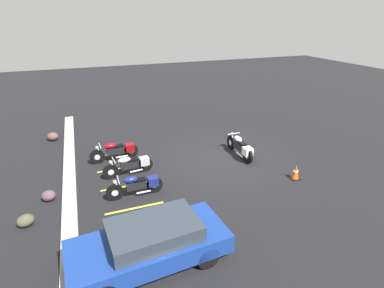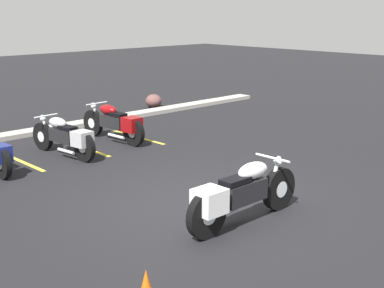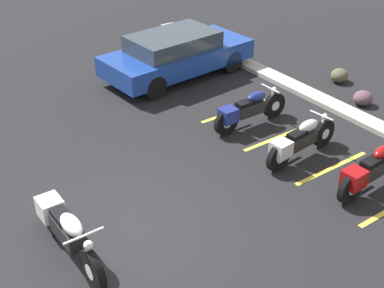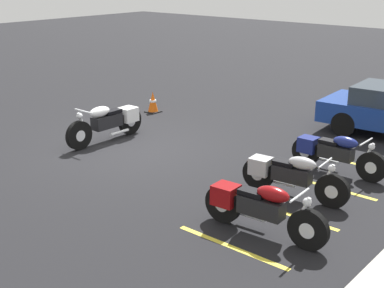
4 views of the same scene
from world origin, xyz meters
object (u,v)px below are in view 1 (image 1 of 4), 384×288
Objects in this scene: parked_bike_0 at (138,185)px; car_blue at (151,243)px; motorcycle_white_featured at (241,147)px; parked_bike_2 at (117,151)px; landscape_rock_0 at (53,137)px; traffic_cone at (296,172)px; landscape_rock_1 at (48,196)px; landscape_rock_2 at (25,221)px; parked_bike_1 at (131,165)px.

parked_bike_0 is 3.49m from car_blue.
motorcycle_white_featured reaches higher than parked_bike_2.
parked_bike_2 is at bearing -141.08° from landscape_rock_0.
parked_bike_2 is 8.07m from traffic_cone.
landscape_rock_0 is at bearing 1.02° from landscape_rock_1.
parked_bike_0 is 4.32× the size of landscape_rock_1.
landscape_rock_1 is (-2.51, 2.86, -0.28)m from parked_bike_2.
motorcycle_white_featured reaches higher than landscape_rock_2.
landscape_rock_0 is 1.17× the size of landscape_rock_1.
traffic_cone is (-4.44, -6.74, -0.17)m from parked_bike_2.
landscape_rock_0 is 12.65m from traffic_cone.
parked_bike_0 is 3.38m from parked_bike_2.
landscape_rock_2 is at bearing 176.13° from landscape_rock_0.
motorcycle_white_featured is 4.10× the size of landscape_rock_0.
parked_bike_0 reaches higher than landscape_rock_1.
parked_bike_1 is at bearing 99.50° from parked_bike_2.
landscape_rock_2 is 0.85× the size of traffic_cone.
parked_bike_1 is at bearing -91.91° from parked_bike_0.
landscape_rock_1 is at bearing -25.03° from landscape_rock_2.
parked_bike_1 is at bearing -74.52° from landscape_rock_1.
car_blue is (-3.47, 0.32, 0.23)m from parked_bike_0.
motorcycle_white_featured is at bearing 172.93° from parked_bike_1.
parked_bike_2 is (1.74, 5.63, -0.02)m from motorcycle_white_featured.
parked_bike_2 is (1.62, 0.37, 0.02)m from parked_bike_1.
landscape_rock_1 is at bearing -15.10° from parked_bike_0.
landscape_rock_2 is at bearing 86.60° from traffic_cone.
motorcycle_white_featured is 10.16m from landscape_rock_0.
landscape_rock_1 is 0.92× the size of landscape_rock_2.
parked_bike_0 is 0.48× the size of car_blue.
traffic_cone is (-8.12, -9.70, 0.08)m from landscape_rock_0.
traffic_cone is (-2.83, -6.36, -0.15)m from parked_bike_1.
parked_bike_2 reaches higher than traffic_cone.
landscape_rock_1 is 1.46m from landscape_rock_2.
parked_bike_1 is at bearing -147.74° from landscape_rock_0.
parked_bike_2 is at bearing -94.06° from car_blue.
landscape_rock_1 is (-0.77, 8.49, -0.30)m from motorcycle_white_featured.
parked_bike_1 is 3.36m from landscape_rock_1.
landscape_rock_2 is at bearing 154.97° from landscape_rock_1.
landscape_rock_2 is (-7.51, 0.51, -0.03)m from landscape_rock_0.
motorcycle_white_featured is 4.78× the size of landscape_rock_1.
parked_bike_0 reaches higher than traffic_cone.
landscape_rock_1 is at bearing -178.98° from landscape_rock_0.
traffic_cone is (2.38, -6.74, -0.38)m from car_blue.
landscape_rock_0 is (5.29, 3.34, -0.23)m from parked_bike_1.
motorcycle_white_featured is at bearing -84.79° from landscape_rock_1.
parked_bike_1 is 0.49× the size of car_blue.
motorcycle_white_featured is at bearing -77.03° from landscape_rock_2.
motorcycle_white_featured is at bearing -141.97° from car_blue.
motorcycle_white_featured is 1.11× the size of parked_bike_0.
parked_bike_2 is at bearing 56.59° from traffic_cone.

